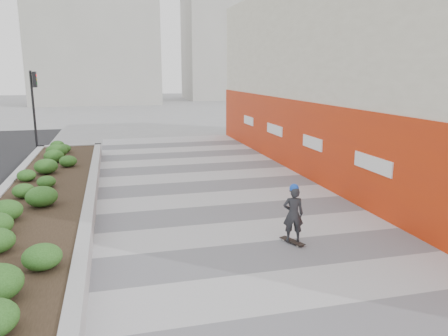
# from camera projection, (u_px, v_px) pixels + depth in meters

# --- Properties ---
(ground) EXTENTS (160.00, 160.00, 0.00)m
(ground) POSITION_uv_depth(u_px,v_px,m) (304.00, 292.00, 8.35)
(ground) COLOR gray
(ground) RESTS_ON ground
(walkway) EXTENTS (8.00, 36.00, 0.01)m
(walkway) POSITION_uv_depth(u_px,v_px,m) (255.00, 236.00, 11.19)
(walkway) COLOR #A8A8AD
(walkway) RESTS_ON ground
(building) EXTENTS (6.04, 24.08, 8.00)m
(building) POSITION_uv_depth(u_px,v_px,m) (373.00, 76.00, 17.69)
(building) COLOR beige
(building) RESTS_ON ground
(planter) EXTENTS (3.00, 18.00, 0.90)m
(planter) POSITION_uv_depth(u_px,v_px,m) (46.00, 194.00, 13.54)
(planter) COLOR #9E9EA0
(planter) RESTS_ON ground
(traffic_signal_near) EXTENTS (0.33, 0.28, 4.20)m
(traffic_signal_near) POSITION_uv_depth(u_px,v_px,m) (34.00, 99.00, 22.55)
(traffic_signal_near) COLOR black
(traffic_signal_near) RESTS_ON ground
(distant_bldg_north_l) EXTENTS (16.00, 12.00, 20.00)m
(distant_bldg_north_l) POSITION_uv_depth(u_px,v_px,m) (94.00, 26.00, 56.99)
(distant_bldg_north_l) COLOR #ADAAA3
(distant_bldg_north_l) RESTS_ON ground
(distant_bldg_north_r) EXTENTS (14.00, 10.00, 24.00)m
(distant_bldg_north_r) POSITION_uv_depth(u_px,v_px,m) (231.00, 19.00, 66.16)
(distant_bldg_north_r) COLOR #ADAAA3
(distant_bldg_north_r) RESTS_ON ground
(manhole_cover) EXTENTS (0.44, 0.44, 0.01)m
(manhole_cover) POSITION_uv_depth(u_px,v_px,m) (273.00, 235.00, 11.31)
(manhole_cover) COLOR #595654
(manhole_cover) RESTS_ON ground
(skateboarder) EXTENTS (0.57, 0.74, 1.52)m
(skateboarder) POSITION_uv_depth(u_px,v_px,m) (293.00, 214.00, 10.57)
(skateboarder) COLOR beige
(skateboarder) RESTS_ON ground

